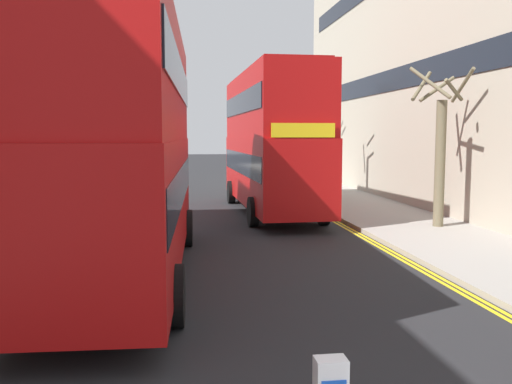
% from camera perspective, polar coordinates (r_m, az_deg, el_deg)
% --- Properties ---
extents(sidewalk_right, '(4.00, 80.00, 0.14)m').
position_cam_1_polar(sidewalk_right, '(19.82, 15.43, -3.27)').
color(sidewalk_right, '#9E9991').
rests_on(sidewalk_right, ground).
extents(sidewalk_left, '(4.00, 80.00, 0.14)m').
position_cam_1_polar(sidewalk_left, '(18.97, -23.73, -3.97)').
color(sidewalk_left, '#9E9991').
rests_on(sidewalk_left, ground).
extents(kerb_line_outer, '(0.10, 56.00, 0.01)m').
position_cam_1_polar(kerb_line_outer, '(17.24, 11.60, -4.75)').
color(kerb_line_outer, yellow).
rests_on(kerb_line_outer, ground).
extents(kerb_line_inner, '(0.10, 56.00, 0.01)m').
position_cam_1_polar(kerb_line_inner, '(17.19, 11.10, -4.78)').
color(kerb_line_inner, yellow).
rests_on(kerb_line_inner, ground).
extents(double_decker_bus_away, '(3.12, 10.90, 5.64)m').
position_cam_1_polar(double_decker_bus_away, '(12.44, -13.47, 5.17)').
color(double_decker_bus_away, '#B20F0F').
rests_on(double_decker_bus_away, ground).
extents(double_decker_bus_oncoming, '(2.96, 10.85, 5.64)m').
position_cam_1_polar(double_decker_bus_oncoming, '(22.41, 1.56, 5.57)').
color(double_decker_bus_oncoming, '#B20F0F').
rests_on(double_decker_bus_oncoming, ground).
extents(pedestrian_far, '(0.34, 0.22, 1.62)m').
position_cam_1_polar(pedestrian_far, '(30.18, 4.02, 1.75)').
color(pedestrian_far, '#2D2D38').
rests_on(pedestrian_far, sidewalk_right).
extents(street_tree_near, '(1.83, 2.12, 5.20)m').
position_cam_1_polar(street_tree_near, '(19.17, 18.36, 4.17)').
color(street_tree_near, '#6B6047').
rests_on(street_tree_near, sidewalk_right).
extents(street_tree_mid, '(1.54, 1.58, 5.34)m').
position_cam_1_polar(street_tree_mid, '(27.84, 7.03, 4.99)').
color(street_tree_mid, '#6B6047').
rests_on(street_tree_mid, sidewalk_right).
extents(street_tree_far, '(1.51, 1.39, 6.50)m').
position_cam_1_polar(street_tree_far, '(32.88, 4.88, 5.86)').
color(street_tree_far, '#6B6047').
rests_on(street_tree_far, sidewalk_right).
extents(townhouse_terrace_right, '(10.08, 28.00, 14.95)m').
position_cam_1_polar(townhouse_terrace_right, '(30.53, 21.88, 13.61)').
color(townhouse_terrace_right, '#B2A893').
rests_on(townhouse_terrace_right, ground).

